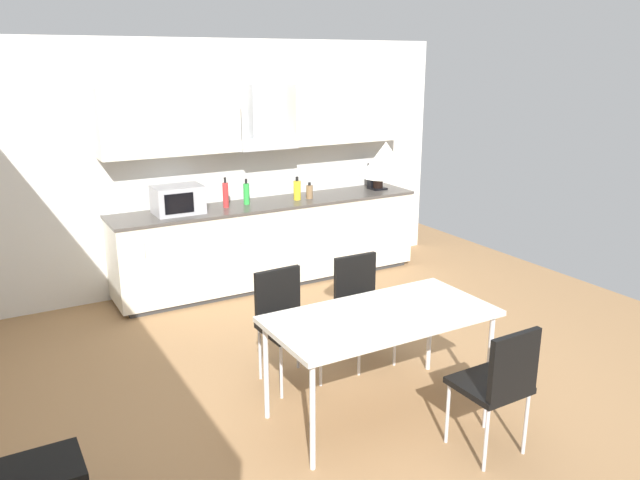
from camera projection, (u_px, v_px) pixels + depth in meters
ground_plane at (350, 407)px, 4.50m from camera, size 7.38×8.89×0.02m
wall_back at (200, 166)px, 6.64m from camera, size 5.90×0.10×2.61m
kitchen_counter at (271, 242)px, 6.88m from camera, size 3.43×0.65×0.91m
backsplash_tile at (258, 173)px, 6.93m from camera, size 3.41×0.02×0.54m
upper_wall_cabinets at (262, 117)px, 6.62m from camera, size 3.41×0.40×0.66m
microwave at (178, 200)px, 6.23m from camera, size 0.48×0.35×0.28m
coffee_maker at (376, 176)px, 7.40m from camera, size 0.18×0.19×0.30m
bottle_yellow at (297, 190)px, 6.84m from camera, size 0.08×0.08×0.26m
bottle_green at (246, 193)px, 6.63m from camera, size 0.06×0.06×0.27m
bottle_brown at (309, 192)px, 6.91m from camera, size 0.07×0.07×0.18m
bottle_red at (226, 195)px, 6.49m from camera, size 0.06×0.06×0.32m
dining_table at (381, 320)px, 4.22m from camera, size 1.54×0.77×0.75m
chair_near_right at (500, 379)px, 3.79m from camera, size 0.41×0.41×0.87m
chair_far_left at (284, 315)px, 4.74m from camera, size 0.42×0.42×0.87m
chair_far_right at (361, 298)px, 5.07m from camera, size 0.41×0.41×0.87m
pendant_lamp at (386, 159)px, 3.91m from camera, size 0.32×0.32×0.22m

